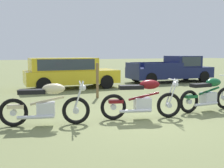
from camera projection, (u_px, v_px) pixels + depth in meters
name	position (u px, v px, depth m)	size (l,w,h in m)	color
ground_plane	(141.00, 119.00, 6.73)	(120.00, 120.00, 0.00)	olive
motorcycle_cream	(46.00, 105.00, 6.09)	(2.01, 0.83, 1.02)	black
motorcycle_maroon	(143.00, 100.00, 6.72)	(2.06, 0.82, 1.02)	black
motorcycle_green	(208.00, 94.00, 7.65)	(2.01, 0.64, 1.02)	black
car_yellow	(67.00, 71.00, 12.43)	(4.29, 1.90, 1.43)	gold
pickup_truck_navy	(174.00, 69.00, 15.23)	(4.88, 1.98, 1.49)	#161E4C
fence_post_wooden	(97.00, 81.00, 9.82)	(0.10, 0.10, 1.29)	brown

